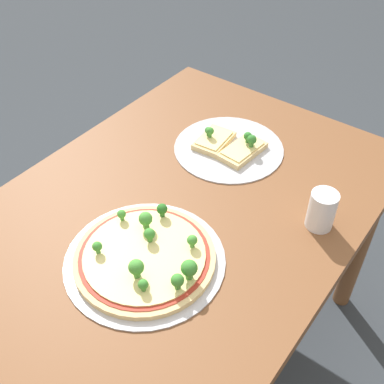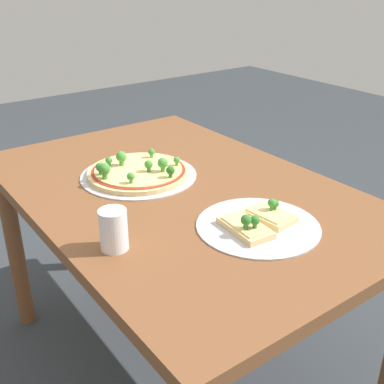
# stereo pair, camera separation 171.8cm
# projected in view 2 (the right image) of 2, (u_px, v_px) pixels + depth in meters

# --- Properties ---
(ground_plane) EXTENTS (8.00, 8.00, 0.00)m
(ground_plane) POSITION_uv_depth(u_px,v_px,m) (181.00, 365.00, 1.72)
(ground_plane) COLOR #33383D
(dining_table) EXTENTS (1.25, 0.83, 0.70)m
(dining_table) POSITION_uv_depth(u_px,v_px,m) (179.00, 214.00, 1.45)
(dining_table) COLOR brown
(dining_table) RESTS_ON ground_plane
(pizza_tray_whole) EXTENTS (0.36, 0.36, 0.07)m
(pizza_tray_whole) POSITION_uv_depth(u_px,v_px,m) (138.00, 172.00, 1.49)
(pizza_tray_whole) COLOR #B7B7BC
(pizza_tray_whole) RESTS_ON dining_table
(pizza_tray_slice) EXTENTS (0.31, 0.31, 0.06)m
(pizza_tray_slice) POSITION_uv_depth(u_px,v_px,m) (258.00, 223.00, 1.20)
(pizza_tray_slice) COLOR #B7B7BC
(pizza_tray_slice) RESTS_ON dining_table
(drinking_cup) EXTENTS (0.06, 0.06, 0.10)m
(drinking_cup) POSITION_uv_depth(u_px,v_px,m) (114.00, 230.00, 1.09)
(drinking_cup) COLOR white
(drinking_cup) RESTS_ON dining_table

